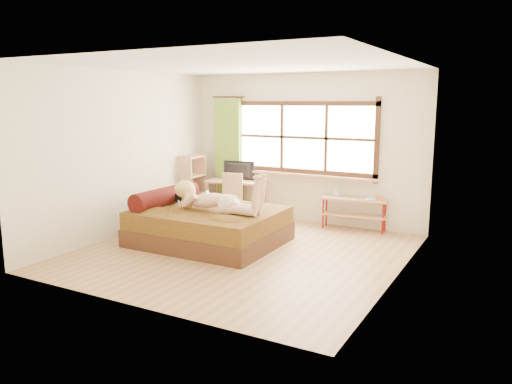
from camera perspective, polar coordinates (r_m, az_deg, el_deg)
The scene contains 18 objects.
floor at distance 7.42m, azimuth -1.63°, elevation -6.91°, with size 4.50×4.50×0.00m, color #9E754C.
ceiling at distance 7.10m, azimuth -1.75°, elevation 14.37°, with size 4.50×4.50×0.00m, color white.
wall_back at distance 9.14m, azimuth 5.50°, elevation 4.96°, with size 4.50×4.50×0.00m, color silver.
wall_front at distance 5.34m, azimuth -14.02°, elevation 0.85°, with size 4.50×4.50×0.00m, color silver.
wall_left at distance 8.50m, azimuth -14.93°, elevation 4.25°, with size 4.50×4.50×0.00m, color silver.
wall_right at distance 6.31m, azimuth 16.22°, elevation 2.18°, with size 4.50×4.50×0.00m, color silver.
window at distance 9.10m, azimuth 5.45°, elevation 5.94°, with size 2.80×0.16×1.46m.
curtain at distance 9.77m, azimuth -3.20°, elevation 4.16°, with size 0.55×0.10×2.20m, color #4C7B21.
bed at distance 7.89m, azimuth -5.69°, elevation -3.69°, with size 2.18×1.75×0.82m.
woman at distance 7.62m, azimuth -4.71°, elevation 0.22°, with size 1.52×0.43×0.65m, color #DFAC90, non-canonical shape.
kitten at distance 8.28m, azimuth -9.15°, elevation -0.43°, with size 0.32×0.13×0.26m, color black, non-canonical shape.
desk at distance 9.54m, azimuth -2.23°, elevation 0.78°, with size 1.20×0.69×0.71m.
monitor at distance 9.54m, azimuth -2.08°, elevation 2.45°, with size 0.63×0.08×0.36m, color black.
chair at distance 9.20m, azimuth -2.94°, elevation -0.35°, with size 0.45×0.45×0.89m.
pipe_shelf at distance 8.75m, azimuth 11.21°, elevation -1.65°, with size 1.14×0.40×0.63m.
cup at distance 8.81m, azimuth 9.32°, elevation -0.20°, with size 0.12×0.12×0.10m, color gray.
book at distance 8.67m, azimuth 12.43°, elevation -0.75°, with size 0.18×0.25×0.02m, color gray.
bookshelf at distance 9.77m, azimuth -7.20°, elevation 0.82°, with size 0.29×0.51×1.17m.
Camera 1 is at (3.59, -6.11, 2.20)m, focal length 35.00 mm.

